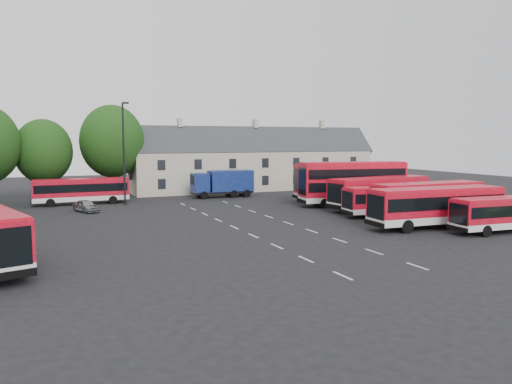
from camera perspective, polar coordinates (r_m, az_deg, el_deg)
ground at (r=39.29m, az=-1.44°, el=-4.53°), size 140.00×140.00×0.00m
lane_markings at (r=42.06m, az=0.70°, el=-3.81°), size 5.15×33.80×0.01m
terrace_houses at (r=71.78m, az=-0.10°, el=3.35°), size 35.70×7.13×10.06m
bus_row_a at (r=43.48m, az=26.90°, el=-1.95°), size 9.86×2.88×2.75m
bus_row_b at (r=43.15m, az=19.95°, el=-1.27°), size 11.82×3.39×3.30m
bus_row_c at (r=48.78m, az=19.06°, el=-0.49°), size 11.44×2.82×3.22m
bus_row_d at (r=48.69m, az=15.54°, el=-0.68°), size 10.14×3.16×2.82m
bus_row_e at (r=52.86m, az=13.93°, el=0.21°), size 12.04×4.24×3.33m
bus_dd_south at (r=55.16m, az=11.00°, el=1.26°), size 11.92×4.44×4.78m
bus_dd_north at (r=59.48m, az=9.50°, el=1.39°), size 10.88×4.00×4.36m
bus_north at (r=58.69m, az=-19.35°, el=0.33°), size 10.14×2.43×2.86m
box_truck at (r=62.43m, az=-3.78°, el=1.12°), size 7.70×2.61×3.34m
silver_car at (r=52.41m, az=-18.84°, el=-1.52°), size 2.65×3.87×1.22m
lamppost at (r=56.13m, az=-14.86°, el=4.59°), size 0.77×0.31×11.22m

